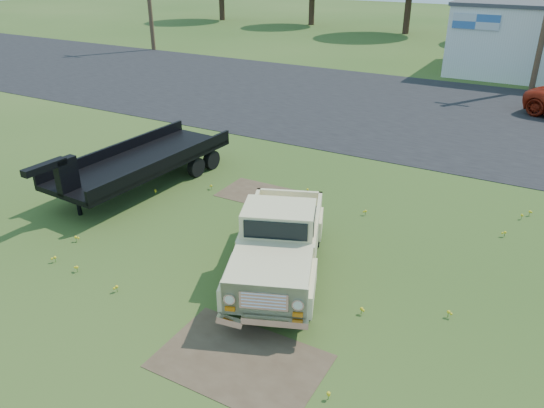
{
  "coord_description": "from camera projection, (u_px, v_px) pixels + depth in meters",
  "views": [
    {
      "loc": [
        5.65,
        -9.23,
        6.79
      ],
      "look_at": [
        -0.08,
        1.0,
        1.14
      ],
      "focal_mm": 35.0,
      "sensor_mm": 36.0,
      "label": 1
    }
  ],
  "objects": [
    {
      "name": "flatbed_trailer",
      "position": [
        142.0,
        158.0,
        16.55
      ],
      "size": [
        2.61,
        6.82,
        1.83
      ],
      "primitive_type": null,
      "rotation": [
        0.0,
        0.0,
        -0.06
      ],
      "color": "black",
      "rests_on": "ground"
    },
    {
      "name": "dirt_patch_b",
      "position": [
        257.0,
        193.0,
        16.32
      ],
      "size": [
        2.2,
        1.6,
        0.01
      ],
      "primitive_type": "cube",
      "color": "#473626",
      "rests_on": "ground"
    },
    {
      "name": "vintage_pickup_truck",
      "position": [
        279.0,
        242.0,
        11.87
      ],
      "size": [
        3.5,
        5.17,
        1.75
      ],
      "primitive_type": null,
      "rotation": [
        0.0,
        0.0,
        0.37
      ],
      "color": "beige",
      "rests_on": "ground"
    },
    {
      "name": "dirt_patch_a",
      "position": [
        240.0,
        361.0,
        9.67
      ],
      "size": [
        3.0,
        2.0,
        0.01
      ],
      "primitive_type": "cube",
      "color": "#473626",
      "rests_on": "ground"
    },
    {
      "name": "ground",
      "position": [
        254.0,
        263.0,
        12.69
      ],
      "size": [
        140.0,
        140.0,
        0.0
      ],
      "primitive_type": "plane",
      "color": "#294917",
      "rests_on": "ground"
    },
    {
      "name": "asphalt_lot",
      "position": [
        421.0,
        112.0,
        24.48
      ],
      "size": [
        90.0,
        14.0,
        0.02
      ],
      "primitive_type": "cube",
      "color": "black",
      "rests_on": "ground"
    }
  ]
}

